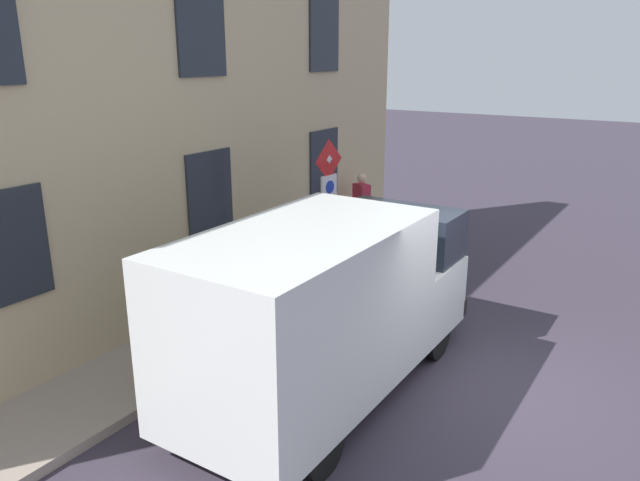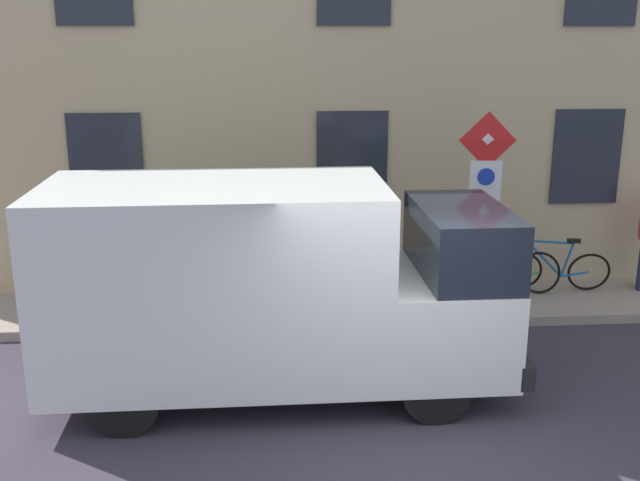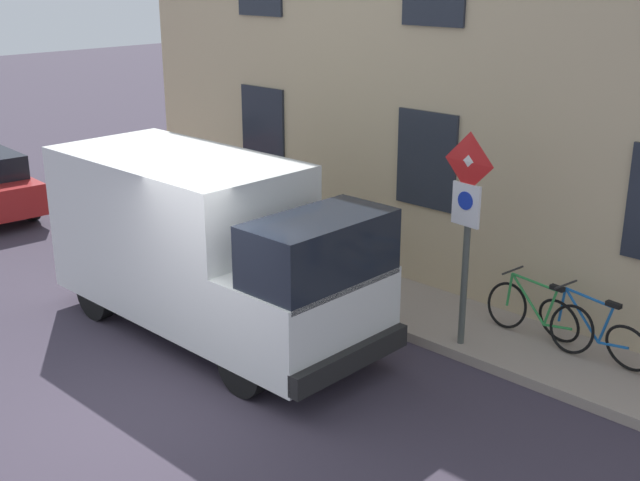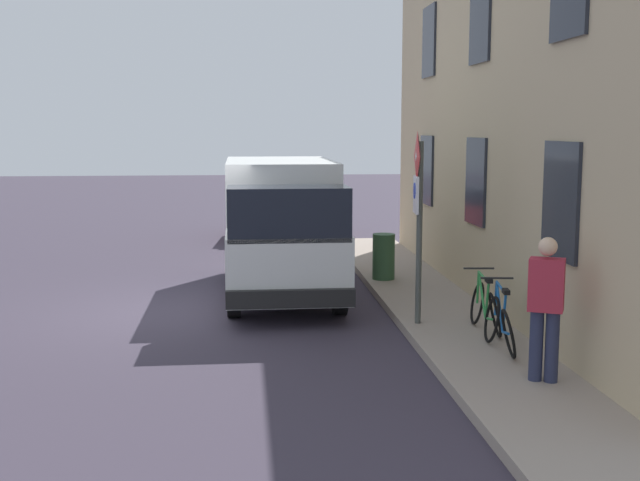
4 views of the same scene
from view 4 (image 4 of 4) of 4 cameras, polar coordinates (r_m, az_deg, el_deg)
name	(u,v)px [view 4 (image 4 of 4)]	position (r m, az deg, el deg)	size (l,w,h in m)	color
ground_plane	(179,312)	(13.89, -10.01, -5.04)	(80.00, 80.00, 0.00)	#38313E
sidewalk_slab	(428,303)	(14.19, 7.73, -4.42)	(1.63, 15.61, 0.14)	gray
building_facade	(499,109)	(14.18, 12.63, 9.14)	(0.75, 13.61, 6.86)	tan
sign_post_stacked	(417,200)	(12.12, 6.95, 2.85)	(0.17, 0.56, 2.81)	#474C47
delivery_van	(281,224)	(14.93, -2.79, 1.19)	(2.03, 5.34, 2.50)	silver
parked_hatchback	(273,211)	(23.15, -3.37, 2.13)	(2.06, 4.13, 1.38)	maroon
bicycle_blue	(501,321)	(11.19, 12.81, -5.61)	(0.51, 1.72, 0.89)	black
bicycle_green	(484,308)	(11.92, 11.62, -4.73)	(0.46, 1.72, 0.89)	black
pedestrian	(546,304)	(9.74, 15.79, -4.38)	(0.47, 0.41, 1.72)	#262B47
litter_bin	(384,257)	(15.85, 4.56, -1.15)	(0.44, 0.44, 0.90)	#2D5133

